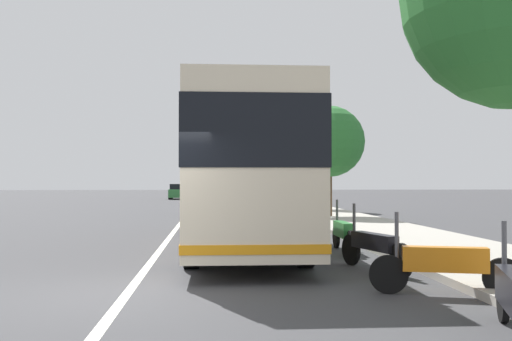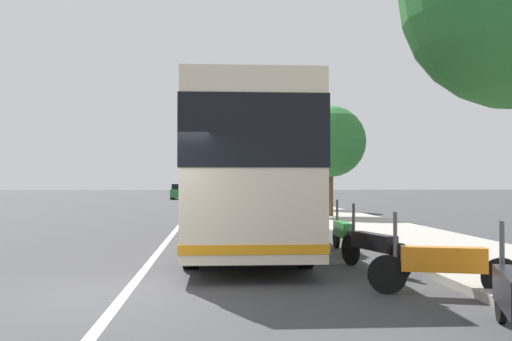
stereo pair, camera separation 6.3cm
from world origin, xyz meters
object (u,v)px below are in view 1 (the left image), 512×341
at_px(motorcycle_angled, 374,246).
at_px(car_far_distant, 179,192).
at_px(car_side_street, 238,201).
at_px(motorcycle_mid_row, 444,265).
at_px(motorcycle_far_end, 343,233).
at_px(coach_bus, 241,168).
at_px(roadside_tree_mid_block, 329,142).
at_px(roadside_tree_far_block, 307,126).
at_px(car_ahead_same_lane, 225,192).

height_order(motorcycle_angled, car_far_distant, car_far_distant).
bearing_deg(car_side_street, motorcycle_mid_row, -176.71).
bearing_deg(motorcycle_far_end, coach_bus, 62.32).
xyz_separation_m(motorcycle_angled, motorcycle_far_end, (2.94, -0.09, -0.00)).
bearing_deg(coach_bus, car_far_distant, 6.12).
distance_m(motorcycle_far_end, car_side_street, 16.16).
bearing_deg(car_far_distant, motorcycle_far_end, 8.86).
bearing_deg(motorcycle_angled, roadside_tree_mid_block, -24.83).
relative_size(motorcycle_angled, roadside_tree_far_block, 0.35).
distance_m(coach_bus, roadside_tree_far_block, 19.31).
bearing_deg(roadside_tree_mid_block, roadside_tree_far_block, -2.43).
relative_size(car_side_street, car_ahead_same_lane, 1.02).
relative_size(motorcycle_far_end, car_ahead_same_lane, 0.50).
height_order(motorcycle_angled, motorcycle_far_end, motorcycle_angled).
bearing_deg(car_far_distant, roadside_tree_far_block, 21.61).
height_order(coach_bus, motorcycle_far_end, coach_bus).
xyz_separation_m(car_ahead_same_lane, roadside_tree_far_block, (-18.76, -4.45, 4.24)).
distance_m(motorcycle_mid_row, roadside_tree_far_block, 25.58).
bearing_deg(motorcycle_angled, car_ahead_same_lane, -13.68).
xyz_separation_m(car_far_distant, roadside_tree_far_block, (-22.72, -8.85, 4.26)).
height_order(coach_bus, roadside_tree_mid_block, roadside_tree_mid_block).
bearing_deg(motorcycle_far_end, car_ahead_same_lane, 3.89).
bearing_deg(motorcycle_far_end, motorcycle_angled, 179.16).
xyz_separation_m(coach_bus, motorcycle_mid_row, (-6.63, -2.68, -1.60)).
bearing_deg(car_far_distant, car_side_street, 10.11).
relative_size(coach_bus, motorcycle_mid_row, 5.31).
relative_size(motorcycle_angled, motorcycle_far_end, 1.02).
distance_m(coach_bus, roadside_tree_mid_block, 11.60).
relative_size(car_far_distant, roadside_tree_mid_block, 0.84).
height_order(car_far_distant, roadside_tree_far_block, roadside_tree_far_block).
distance_m(car_far_distant, roadside_tree_far_block, 24.75).
distance_m(coach_bus, car_far_distant, 41.39).
distance_m(coach_bus, car_ahead_same_lane, 37.24).
xyz_separation_m(motorcycle_far_end, car_ahead_same_lane, (38.53, 1.98, 0.27)).
bearing_deg(roadside_tree_far_block, car_ahead_same_lane, 13.35).
xyz_separation_m(car_side_street, roadside_tree_far_block, (3.70, -4.29, 4.28)).
distance_m(coach_bus, car_side_street, 14.83).
distance_m(motorcycle_far_end, car_ahead_same_lane, 38.58).
distance_m(motorcycle_mid_row, car_ahead_same_lane, 43.91).
relative_size(coach_bus, motorcycle_far_end, 5.13).
relative_size(coach_bus, roadside_tree_mid_block, 2.23).
bearing_deg(roadside_tree_mid_block, car_ahead_same_lane, 8.79).
height_order(coach_bus, motorcycle_angled, coach_bus).
relative_size(car_ahead_same_lane, roadside_tree_mid_block, 0.88).
relative_size(coach_bus, motorcycle_angled, 5.05).
distance_m(motorcycle_angled, roadside_tree_far_block, 23.29).
bearing_deg(car_ahead_same_lane, car_side_street, 179.07).
relative_size(coach_bus, car_far_distant, 2.67).
relative_size(motorcycle_far_end, car_far_distant, 0.52).
relative_size(motorcycle_far_end, car_side_street, 0.49).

